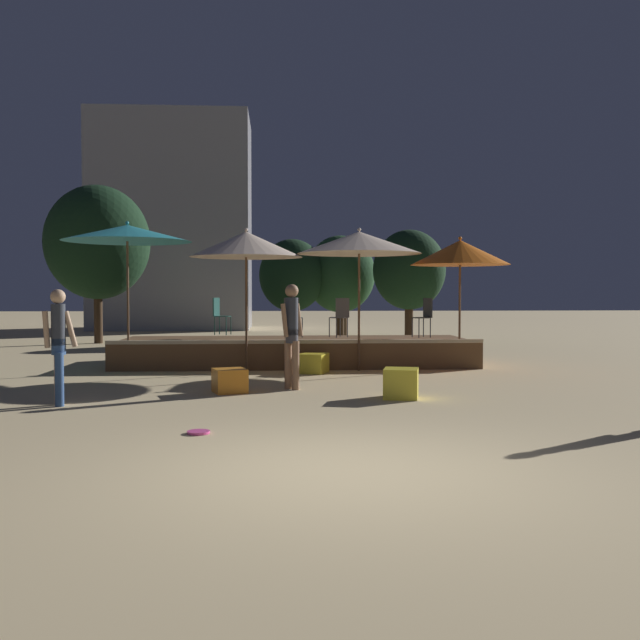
# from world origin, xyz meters

# --- Properties ---
(ground_plane) EXTENTS (120.00, 120.00, 0.00)m
(ground_plane) POSITION_xyz_m (0.00, 0.00, 0.00)
(ground_plane) COLOR #D1B784
(wooden_deck) EXTENTS (8.18, 2.99, 0.66)m
(wooden_deck) POSITION_xyz_m (-0.24, 10.24, 0.29)
(wooden_deck) COLOR brown
(wooden_deck) RESTS_ON ground
(patio_umbrella_0) EXTENTS (2.73, 2.73, 3.21)m
(patio_umbrella_0) POSITION_xyz_m (-3.86, 8.84, 2.95)
(patio_umbrella_0) COLOR brown
(patio_umbrella_0) RESTS_ON ground
(patio_umbrella_1) EXTENTS (2.68, 2.68, 3.07)m
(patio_umbrella_1) POSITION_xyz_m (1.09, 8.63, 2.75)
(patio_umbrella_1) COLOR brown
(patio_umbrella_1) RESTS_ON ground
(patio_umbrella_2) EXTENTS (2.19, 2.19, 2.93)m
(patio_umbrella_2) POSITION_xyz_m (3.38, 8.98, 2.57)
(patio_umbrella_2) COLOR brown
(patio_umbrella_2) RESTS_ON ground
(patio_umbrella_3) EXTENTS (2.40, 2.40, 3.06)m
(patio_umbrella_3) POSITION_xyz_m (-1.32, 8.61, 2.71)
(patio_umbrella_3) COLOR brown
(patio_umbrella_3) RESTS_ON ground
(cube_seat_0) EXTENTS (0.65, 0.65, 0.40)m
(cube_seat_0) POSITION_xyz_m (-1.47, 5.41, 0.20)
(cube_seat_0) COLOR orange
(cube_seat_0) RESTS_ON ground
(cube_seat_1) EXTENTS (0.64, 0.64, 0.48)m
(cube_seat_1) POSITION_xyz_m (1.29, 4.58, 0.24)
(cube_seat_1) COLOR yellow
(cube_seat_1) RESTS_ON ground
(cube_seat_2) EXTENTS (0.70, 0.70, 0.41)m
(cube_seat_2) POSITION_xyz_m (0.08, 8.24, 0.20)
(cube_seat_2) COLOR yellow
(cube_seat_2) RESTS_ON ground
(person_1) EXTENTS (0.49, 0.29, 1.73)m
(person_1) POSITION_xyz_m (-3.92, 4.17, 0.94)
(person_1) COLOR tan
(person_1) RESTS_ON ground
(person_2) EXTENTS (0.43, 0.43, 1.83)m
(person_2) POSITION_xyz_m (-0.42, 5.74, 1.02)
(person_2) COLOR #997051
(person_2) RESTS_ON ground
(bistro_chair_0) EXTENTS (0.43, 0.43, 0.90)m
(bistro_chair_0) POSITION_xyz_m (-0.31, 9.79, 1.21)
(bistro_chair_0) COLOR #2D3338
(bistro_chair_0) RESTS_ON wooden_deck
(bistro_chair_1) EXTENTS (0.43, 0.43, 0.90)m
(bistro_chair_1) POSITION_xyz_m (-2.07, 10.84, 1.21)
(bistro_chair_1) COLOR #1E4C47
(bistro_chair_1) RESTS_ON wooden_deck
(bistro_chair_2) EXTENTS (0.44, 0.44, 0.90)m
(bistro_chair_2) POSITION_xyz_m (2.71, 9.51, 1.21)
(bistro_chair_2) COLOR #2D3338
(bistro_chair_2) RESTS_ON wooden_deck
(bistro_chair_3) EXTENTS (0.46, 0.46, 0.90)m
(bistro_chair_3) POSITION_xyz_m (0.78, 9.62, 1.21)
(bistro_chair_3) COLOR #47474C
(bistro_chair_3) RESTS_ON wooden_deck
(frisbee_disc) EXTENTS (0.27, 0.27, 0.03)m
(frisbee_disc) POSITION_xyz_m (-1.62, 1.90, 0.02)
(frisbee_disc) COLOR #E54C99
(frisbee_disc) RESTS_ON ground
(background_tree_0) EXTENTS (2.46, 2.46, 3.70)m
(background_tree_0) POSITION_xyz_m (1.57, 18.41, 2.34)
(background_tree_0) COLOR #3D2B1C
(background_tree_0) RESTS_ON ground
(background_tree_1) EXTENTS (2.18, 2.18, 3.71)m
(background_tree_1) POSITION_xyz_m (1.97, 21.48, 2.49)
(background_tree_1) COLOR #3D2B1C
(background_tree_1) RESTS_ON ground
(background_tree_2) EXTENTS (3.44, 3.44, 5.26)m
(background_tree_2) POSITION_xyz_m (-6.62, 17.53, 3.35)
(background_tree_2) COLOR #3D2B1C
(background_tree_2) RESTS_ON ground
(background_tree_3) EXTENTS (2.26, 2.26, 3.53)m
(background_tree_3) POSITION_xyz_m (-0.14, 17.94, 2.28)
(background_tree_3) COLOR #3D2B1C
(background_tree_3) RESTS_ON ground
(background_tree_4) EXTENTS (2.40, 2.40, 3.77)m
(background_tree_4) POSITION_xyz_m (3.71, 16.78, 2.44)
(background_tree_4) COLOR #3D2B1C
(background_tree_4) RESTS_ON ground
(distant_building) EXTENTS (7.17, 4.48, 9.85)m
(distant_building) POSITION_xyz_m (-5.50, 27.24, 4.93)
(distant_building) COLOR gray
(distant_building) RESTS_ON ground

